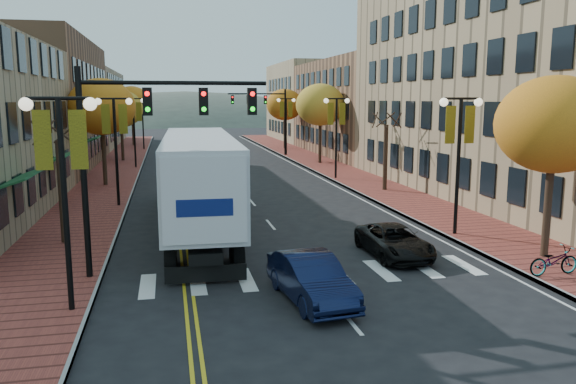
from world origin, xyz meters
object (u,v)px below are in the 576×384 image
navy_sedan (311,278)px  black_suv (394,241)px  semi_truck (198,174)px  bicycle (554,261)px

navy_sedan → black_suv: navy_sedan is taller
semi_truck → bicycle: 15.16m
navy_sedan → black_suv: (4.33, 4.03, -0.11)m
black_suv → bicycle: black_suv is taller
semi_truck → black_suv: 9.67m
semi_truck → navy_sedan: 10.86m
semi_truck → black_suv: semi_truck is taller
navy_sedan → bicycle: 8.47m
semi_truck → navy_sedan: (2.72, -10.35, -1.87)m
black_suv → bicycle: (4.13, -3.73, 0.04)m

